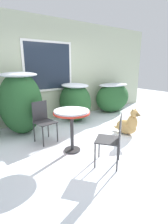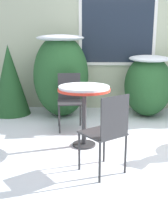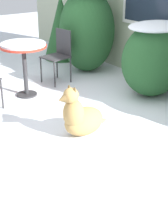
{
  "view_description": "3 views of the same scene",
  "coord_description": "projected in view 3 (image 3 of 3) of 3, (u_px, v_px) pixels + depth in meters",
  "views": [
    {
      "loc": [
        -2.28,
        -2.51,
        1.6
      ],
      "look_at": [
        0.0,
        0.6,
        0.55
      ],
      "focal_mm": 28.0,
      "sensor_mm": 36.0,
      "label": 1
    },
    {
      "loc": [
        -0.54,
        -3.41,
        1.4
      ],
      "look_at": [
        -0.66,
        0.08,
        0.46
      ],
      "focal_mm": 45.0,
      "sensor_mm": 36.0,
      "label": 2
    },
    {
      "loc": [
        3.78,
        -2.08,
        1.95
      ],
      "look_at": [
        0.85,
        0.06,
        0.28
      ],
      "focal_mm": 55.0,
      "sensor_mm": 36.0,
      "label": 3
    }
  ],
  "objects": [
    {
      "name": "patio_table",
      "position": [
        24.0,
        51.0,
        4.94
      ],
      "size": [
        0.67,
        0.67,
        0.8
      ],
      "color": "#2D2D30",
      "rests_on": "ground_plane"
    },
    {
      "name": "shrub_left",
      "position": [
        87.0,
        29.0,
        6.04
      ],
      "size": [
        0.98,
        0.98,
        1.45
      ],
      "color": "#235128",
      "rests_on": "ground_plane"
    },
    {
      "name": "ground_plane",
      "position": [
        44.0,
        111.0,
        4.7
      ],
      "size": [
        16.0,
        16.0,
        0.0
      ],
      "primitive_type": "plane",
      "color": "silver"
    },
    {
      "name": "shrub_middle",
      "position": [
        155.0,
        57.0,
        5.01
      ],
      "size": [
        0.84,
        1.08,
        1.09
      ],
      "color": "#235128",
      "rests_on": "ground_plane"
    },
    {
      "name": "patio_chair_near_table",
      "position": [
        59.0,
        54.0,
        5.61
      ],
      "size": [
        0.44,
        0.44,
        0.86
      ],
      "rotation": [
        0.0,
        0.0,
        0.15
      ],
      "color": "#2D2D30",
      "rests_on": "ground_plane"
    },
    {
      "name": "evergreen_bush",
      "position": [
        61.0,
        27.0,
        6.83
      ],
      "size": [
        0.7,
        0.7,
        1.27
      ],
      "color": "#235128",
      "rests_on": "ground_plane"
    },
    {
      "name": "dog",
      "position": [
        81.0,
        118.0,
        3.98
      ],
      "size": [
        0.39,
        0.73,
        0.64
      ],
      "rotation": [
        0.0,
        0.0,
        0.08
      ],
      "color": "tan",
      "rests_on": "ground_plane"
    }
  ]
}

